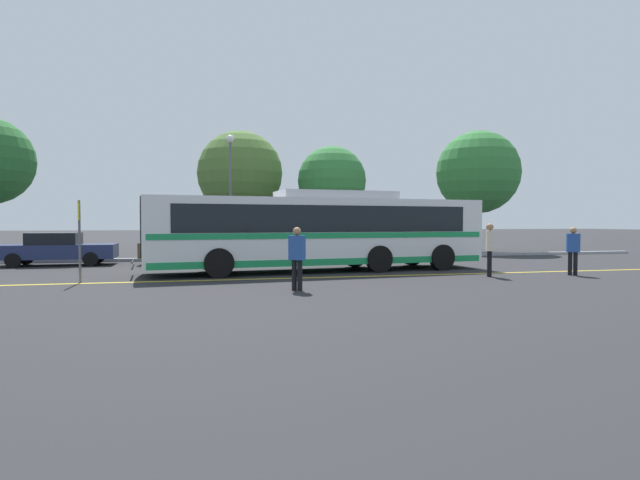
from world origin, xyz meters
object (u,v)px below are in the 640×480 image
(parked_car_2, at_px, (319,245))
(tree_0, at_px, (478,172))
(parked_car_1, at_px, (198,247))
(pedestrian_0, at_px, (490,246))
(pedestrian_1, at_px, (297,254))
(street_lamp, at_px, (230,177))
(bus_stop_sign, at_px, (79,231))
(tree_1, at_px, (240,174))
(parked_car_0, at_px, (57,249))
(tree_2, at_px, (332,181))
(pedestrian_2, at_px, (573,248))
(transit_bus, at_px, (320,230))

(parked_car_2, height_order, tree_0, tree_0)
(parked_car_1, distance_m, pedestrian_0, 12.63)
(pedestrian_1, relative_size, street_lamp, 0.27)
(bus_stop_sign, distance_m, tree_1, 14.42)
(parked_car_0, xyz_separation_m, parked_car_1, (5.93, -0.23, 0.03))
(pedestrian_1, bearing_deg, tree_1, -50.63)
(parked_car_1, bearing_deg, pedestrian_0, -125.10)
(pedestrian_1, height_order, tree_1, tree_1)
(parked_car_1, distance_m, bus_stop_sign, 7.63)
(parked_car_0, bearing_deg, parked_car_1, 86.40)
(parked_car_2, bearing_deg, tree_1, -146.65)
(tree_2, bearing_deg, pedestrian_0, -78.58)
(bus_stop_sign, bearing_deg, parked_car_2, -58.35)
(pedestrian_0, distance_m, pedestrian_1, 7.30)
(pedestrian_1, height_order, tree_2, tree_2)
(parked_car_1, relative_size, pedestrian_1, 2.89)
(parked_car_1, distance_m, pedestrian_1, 10.30)
(pedestrian_0, height_order, pedestrian_2, pedestrian_0)
(transit_bus, relative_size, tree_2, 2.15)
(transit_bus, xyz_separation_m, tree_2, (2.73, 8.96, 2.65))
(pedestrian_1, height_order, pedestrian_2, pedestrian_1)
(transit_bus, bearing_deg, tree_1, 6.27)
(parked_car_0, relative_size, pedestrian_0, 2.61)
(parked_car_1, bearing_deg, tree_0, -68.95)
(pedestrian_1, xyz_separation_m, tree_2, (4.58, 14.14, 3.24))
(bus_stop_sign, relative_size, tree_1, 0.35)
(transit_bus, bearing_deg, parked_car_0, 59.10)
(parked_car_0, relative_size, parked_car_1, 0.96)
(transit_bus, relative_size, parked_car_0, 2.78)
(transit_bus, height_order, pedestrian_1, transit_bus)
(bus_stop_sign, xyz_separation_m, tree_1, (5.74, 12.86, 3.10))
(transit_bus, bearing_deg, parked_car_1, 38.52)
(parked_car_2, xyz_separation_m, bus_stop_sign, (-9.08, -6.91, 0.82))
(parked_car_0, bearing_deg, tree_2, 105.35)
(pedestrian_1, distance_m, pedestrian_2, 10.27)
(parked_car_1, height_order, bus_stop_sign, bus_stop_sign)
(parked_car_1, xyz_separation_m, pedestrian_0, (9.79, -7.97, 0.31))
(parked_car_2, height_order, tree_1, tree_1)
(tree_1, bearing_deg, bus_stop_sign, -114.05)
(transit_bus, xyz_separation_m, pedestrian_1, (-1.85, -5.18, -0.59))
(bus_stop_sign, bearing_deg, transit_bus, -81.42)
(parked_car_1, xyz_separation_m, street_lamp, (1.60, 2.75, 3.42))
(transit_bus, distance_m, street_lamp, 8.48)
(pedestrian_1, xyz_separation_m, pedestrian_2, (10.13, 1.70, -0.02))
(parked_car_0, height_order, parked_car_2, parked_car_2)
(transit_bus, height_order, tree_0, tree_0)
(pedestrian_1, relative_size, tree_2, 0.28)
(pedestrian_2, xyz_separation_m, tree_2, (-5.56, 12.45, 3.26))
(pedestrian_1, xyz_separation_m, tree_1, (-0.44, 16.01, 3.71))
(pedestrian_0, xyz_separation_m, pedestrian_1, (-7.04, -1.95, -0.06))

